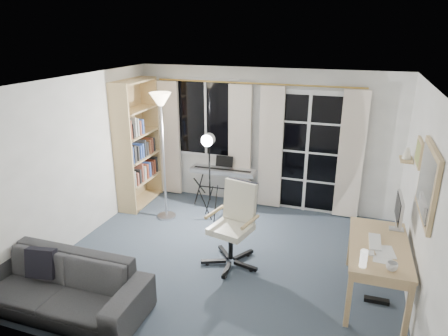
# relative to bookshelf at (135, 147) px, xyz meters

# --- Properties ---
(floor) EXTENTS (4.50, 4.00, 0.02)m
(floor) POSITION_rel_bookshelf_xyz_m (2.13, -1.30, -1.06)
(floor) COLOR #3D4958
(floor) RESTS_ON ground
(window) EXTENTS (1.20, 0.08, 1.40)m
(window) POSITION_rel_bookshelf_xyz_m (1.08, 0.67, 0.45)
(window) COLOR white
(window) RESTS_ON floor
(french_door) EXTENTS (1.32, 0.09, 2.11)m
(french_door) POSITION_rel_bookshelf_xyz_m (2.88, 0.67, -0.02)
(french_door) COLOR white
(french_door) RESTS_ON floor
(curtains) EXTENTS (3.60, 0.07, 2.13)m
(curtains) POSITION_rel_bookshelf_xyz_m (1.99, 0.58, 0.05)
(curtains) COLOR gold
(curtains) RESTS_ON floor
(bookshelf) EXTENTS (0.38, 1.04, 2.20)m
(bookshelf) POSITION_rel_bookshelf_xyz_m (0.00, 0.00, 0.00)
(bookshelf) COLOR tan
(bookshelf) RESTS_ON floor
(torchiere_lamp) EXTENTS (0.43, 0.43, 2.08)m
(torchiere_lamp) POSITION_rel_bookshelf_xyz_m (0.75, -0.39, 0.63)
(torchiere_lamp) COLOR #B2B2B7
(torchiere_lamp) RESTS_ON floor
(keyboard_piano) EXTENTS (1.15, 0.58, 0.83)m
(keyboard_piano) POSITION_rel_bookshelf_xyz_m (1.48, 0.40, -0.42)
(keyboard_piano) COLOR black
(keyboard_piano) RESTS_ON floor
(studio_light) EXTENTS (0.26, 0.30, 1.50)m
(studio_light) POSITION_rel_bookshelf_xyz_m (1.46, -0.24, 0.16)
(studio_light) COLOR black
(studio_light) RESTS_ON floor
(office_chair) EXTENTS (0.77, 0.77, 1.11)m
(office_chair) POSITION_rel_bookshelf_xyz_m (2.24, -1.26, -0.39)
(office_chair) COLOR black
(office_chair) RESTS_ON floor
(desk) EXTENTS (0.67, 1.31, 0.69)m
(desk) POSITION_rel_bookshelf_xyz_m (4.01, -1.49, -0.44)
(desk) COLOR tan
(desk) RESTS_ON floor
(monitor) EXTENTS (0.17, 0.50, 0.43)m
(monitor) POSITION_rel_bookshelf_xyz_m (4.21, -1.04, -0.09)
(monitor) COLOR silver
(monitor) RESTS_ON desk
(desk_clutter) EXTENTS (0.40, 0.79, 0.88)m
(desk_clutter) POSITION_rel_bookshelf_xyz_m (3.95, -1.71, -0.50)
(desk_clutter) COLOR white
(desk_clutter) RESTS_ON desk
(mug) EXTENTS (0.12, 0.09, 0.11)m
(mug) POSITION_rel_bookshelf_xyz_m (4.11, -1.99, -0.30)
(mug) COLOR silver
(mug) RESTS_ON desk
(wall_mirror) EXTENTS (0.04, 0.94, 0.74)m
(wall_mirror) POSITION_rel_bookshelf_xyz_m (4.35, -1.65, 0.50)
(wall_mirror) COLOR tan
(wall_mirror) RESTS_ON floor
(framed_print) EXTENTS (0.03, 0.42, 0.32)m
(framed_print) POSITION_rel_bookshelf_xyz_m (4.36, -0.75, 0.55)
(framed_print) COLOR tan
(framed_print) RESTS_ON floor
(wall_shelf) EXTENTS (0.16, 0.30, 0.18)m
(wall_shelf) POSITION_rel_bookshelf_xyz_m (4.29, -0.25, 0.36)
(wall_shelf) COLOR tan
(wall_shelf) RESTS_ON floor
(sofa) EXTENTS (2.03, 0.61, 0.79)m
(sofa) POSITION_rel_bookshelf_xyz_m (0.66, -2.85, -0.65)
(sofa) COLOR #2A2A2C
(sofa) RESTS_ON floor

